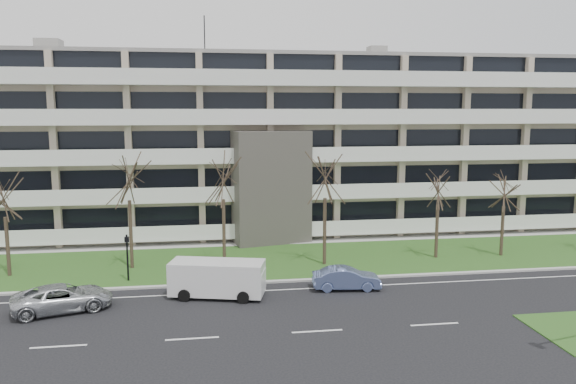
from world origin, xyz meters
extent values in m
plane|color=black|center=(0.00, 0.00, 0.00)|extent=(160.00, 160.00, 0.00)
cube|color=#2F551C|center=(0.00, 13.00, 0.03)|extent=(90.00, 10.00, 0.06)
cube|color=#B2B2AD|center=(0.00, 8.00, 0.06)|extent=(90.00, 0.35, 0.12)
cube|color=#B2B2AD|center=(0.00, 18.50, 0.04)|extent=(90.00, 2.00, 0.08)
cube|color=white|center=(0.00, 6.50, 0.01)|extent=(90.00, 0.12, 0.01)
cube|color=beige|center=(0.00, 25.50, 7.50)|extent=(60.00, 12.00, 15.00)
cube|color=gray|center=(0.00, 25.50, 15.15)|extent=(60.50, 12.50, 0.30)
cube|color=#4C4742|center=(0.00, 18.50, 4.50)|extent=(6.39, 3.69, 9.00)
cube|color=black|center=(0.00, 18.30, 2.00)|extent=(4.92, 1.19, 3.50)
cube|color=gray|center=(-18.00, 25.50, 15.90)|extent=(2.00, 2.00, 1.20)
cylinder|color=black|center=(-5.00, 25.50, 17.00)|extent=(0.10, 0.10, 3.50)
cube|color=black|center=(0.00, 19.48, 2.10)|extent=(58.00, 0.10, 1.80)
cube|color=white|center=(0.00, 18.80, 0.60)|extent=(58.00, 1.40, 0.22)
cube|color=white|center=(0.00, 18.15, 1.20)|extent=(58.00, 0.08, 1.00)
cube|color=black|center=(0.00, 19.48, 5.10)|extent=(58.00, 0.10, 1.80)
cube|color=white|center=(0.00, 18.80, 3.60)|extent=(58.00, 1.40, 0.22)
cube|color=white|center=(0.00, 18.15, 4.20)|extent=(58.00, 0.08, 1.00)
cube|color=black|center=(0.00, 19.48, 8.10)|extent=(58.00, 0.10, 1.80)
cube|color=white|center=(0.00, 18.80, 6.60)|extent=(58.00, 1.40, 0.22)
cube|color=white|center=(0.00, 18.15, 7.20)|extent=(58.00, 0.08, 1.00)
cube|color=black|center=(0.00, 19.48, 11.10)|extent=(58.00, 0.10, 1.80)
cube|color=white|center=(0.00, 18.80, 9.60)|extent=(58.00, 1.40, 0.22)
cube|color=white|center=(0.00, 18.15, 10.20)|extent=(58.00, 0.08, 1.00)
cube|color=black|center=(0.00, 19.48, 14.10)|extent=(58.00, 0.10, 1.80)
cube|color=white|center=(0.00, 18.80, 12.60)|extent=(58.00, 1.40, 0.22)
cube|color=white|center=(0.00, 18.15, 13.20)|extent=(58.00, 0.08, 1.00)
imported|color=silver|center=(-12.91, 4.79, 0.71)|extent=(5.58, 3.73, 1.42)
imported|color=#6D81BD|center=(3.01, 6.07, 0.67)|extent=(4.17, 1.81, 1.33)
cube|color=white|center=(-4.66, 5.86, 1.14)|extent=(5.65, 3.25, 1.88)
cube|color=black|center=(-4.66, 5.86, 1.68)|extent=(5.24, 3.01, 0.69)
cube|color=white|center=(-2.22, 5.23, 0.99)|extent=(0.80, 1.90, 1.18)
cylinder|color=black|center=(-6.53, 5.33, 0.35)|extent=(0.73, 0.41, 0.69)
cylinder|color=black|center=(-6.04, 7.24, 0.35)|extent=(0.73, 0.41, 0.69)
cylinder|color=black|center=(-3.28, 4.49, 0.35)|extent=(0.73, 0.41, 0.69)
cylinder|color=black|center=(-2.79, 6.40, 0.35)|extent=(0.73, 0.41, 0.69)
cylinder|color=black|center=(-10.12, 9.59, 1.49)|extent=(0.12, 0.12, 2.99)
cube|color=black|center=(-10.12, 9.59, 2.69)|extent=(0.30, 0.24, 0.32)
sphere|color=red|center=(-10.12, 9.59, 2.69)|extent=(0.14, 0.14, 0.14)
cylinder|color=#382B21|center=(-17.85, 11.82, 1.95)|extent=(0.24, 0.24, 3.90)
cylinder|color=#382B21|center=(-10.24, 12.49, 2.34)|extent=(0.24, 0.24, 4.68)
cylinder|color=#382B21|center=(-4.04, 12.13, 2.33)|extent=(0.24, 0.24, 4.66)
cylinder|color=#382B21|center=(2.83, 11.48, 2.34)|extent=(0.24, 0.24, 4.69)
cylinder|color=#382B21|center=(11.19, 12.01, 1.96)|extent=(0.24, 0.24, 3.91)
cylinder|color=#382B21|center=(16.16, 11.84, 1.85)|extent=(0.24, 0.24, 3.70)
camera|label=1|loc=(-5.25, -25.46, 10.70)|focal=35.00mm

